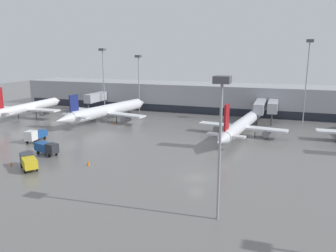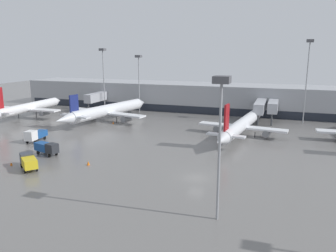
# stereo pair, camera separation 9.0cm
# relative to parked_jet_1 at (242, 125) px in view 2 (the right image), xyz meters

# --- Properties ---
(ground_plane) EXTENTS (320.00, 320.00, 0.00)m
(ground_plane) POSITION_rel_parked_jet_1_xyz_m (-3.25, -30.07, -2.58)
(ground_plane) COLOR slate
(terminal_building) EXTENTS (160.00, 29.89, 9.00)m
(terminal_building) POSITION_rel_parked_jet_1_xyz_m (-3.35, 31.75, 1.91)
(terminal_building) COLOR #9EA0A5
(terminal_building) RESTS_ON ground_plane
(parked_jet_1) EXTENTS (21.08, 36.95, 9.27)m
(parked_jet_1) POSITION_rel_parked_jet_1_xyz_m (0.00, 0.00, 0.00)
(parked_jet_1) COLOR silver
(parked_jet_1) RESTS_ON ground_plane
(parked_jet_3) EXTENTS (25.29, 36.44, 8.93)m
(parked_jet_3) POSITION_rel_parked_jet_1_xyz_m (-38.58, 4.12, 0.48)
(parked_jet_3) COLOR silver
(parked_jet_3) RESTS_ON ground_plane
(parked_jet_4) EXTENTS (20.50, 31.60, 10.25)m
(parked_jet_4) POSITION_rel_parked_jet_1_xyz_m (-62.86, -0.38, 0.71)
(parked_jet_4) COLOR white
(parked_jet_4) RESTS_ON ground_plane
(service_truck_0) EXTENTS (5.69, 3.00, 2.47)m
(service_truck_0) POSITION_rel_parked_jet_1_xyz_m (-33.38, -28.07, -1.11)
(service_truck_0) COLOR #19478C
(service_truck_0) RESTS_ON ground_plane
(service_truck_1) EXTENTS (2.66, 6.02, 2.75)m
(service_truck_1) POSITION_rel_parked_jet_1_xyz_m (-42.40, -20.83, -1.07)
(service_truck_1) COLOR #19478C
(service_truck_1) RESTS_ON ground_plane
(service_truck_2) EXTENTS (5.36, 4.80, 2.44)m
(service_truck_2) POSITION_rel_parked_jet_1_xyz_m (-30.87, -35.69, -1.13)
(service_truck_2) COLOR gold
(service_truck_2) RESTS_ON ground_plane
(traffic_cone_0) EXTENTS (0.42, 0.42, 0.59)m
(traffic_cone_0) POSITION_rel_parked_jet_1_xyz_m (-35.20, -35.17, -2.29)
(traffic_cone_0) COLOR orange
(traffic_cone_0) RESTS_ON ground_plane
(traffic_cone_2) EXTENTS (0.51, 0.51, 0.67)m
(traffic_cone_2) POSITION_rel_parked_jet_1_xyz_m (-35.29, 1.58, -2.25)
(traffic_cone_2) COLOR orange
(traffic_cone_2) RESTS_ON ground_plane
(traffic_cone_4) EXTENTS (0.51, 0.51, 0.74)m
(traffic_cone_4) POSITION_rel_parked_jet_1_xyz_m (-22.61, -30.52, -2.21)
(traffic_cone_4) COLOR orange
(traffic_cone_4) RESTS_ON ground_plane
(apron_light_mast_0) EXTENTS (1.80, 1.80, 16.80)m
(apron_light_mast_0) POSITION_rel_parked_jet_1_xyz_m (2.40, -41.94, 10.81)
(apron_light_mast_0) COLOR gray
(apron_light_mast_0) RESTS_ON ground_plane
(apron_light_mast_1) EXTENTS (1.80, 1.80, 20.71)m
(apron_light_mast_1) POSITION_rel_parked_jet_1_xyz_m (-48.11, 19.21, 13.49)
(apron_light_mast_1) COLOR gray
(apron_light_mast_1) RESTS_ON ground_plane
(apron_light_mast_3) EXTENTS (1.80, 1.80, 18.57)m
(apron_light_mast_3) POSITION_rel_parked_jet_1_xyz_m (-36.06, 20.98, 12.04)
(apron_light_mast_3) COLOR gray
(apron_light_mast_3) RESTS_ON ground_plane
(apron_light_mast_4) EXTENTS (1.80, 1.80, 22.76)m
(apron_light_mast_4) POSITION_rel_parked_jet_1_xyz_m (14.48, 19.79, 14.86)
(apron_light_mast_4) COLOR gray
(apron_light_mast_4) RESTS_ON ground_plane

